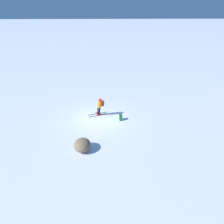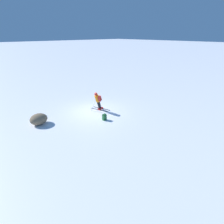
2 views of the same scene
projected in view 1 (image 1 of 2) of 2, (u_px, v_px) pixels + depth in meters
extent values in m
plane|color=white|center=(98.00, 118.00, 18.11)|extent=(300.00, 300.00, 0.00)
cube|color=black|center=(97.00, 114.00, 18.90)|extent=(0.66, 1.68, 0.01)
cube|color=black|center=(99.00, 115.00, 18.60)|extent=(0.66, 1.68, 0.01)
cube|color=#B21919|center=(97.00, 113.00, 18.87)|extent=(0.22, 0.31, 0.12)
cube|color=#B21919|center=(99.00, 115.00, 18.57)|extent=(0.22, 0.31, 0.12)
cylinder|color=black|center=(99.00, 110.00, 18.36)|extent=(0.60, 0.42, 0.86)
cylinder|color=orange|center=(100.00, 104.00, 17.84)|extent=(0.63, 0.50, 0.72)
sphere|color=tan|center=(100.00, 100.00, 17.53)|extent=(0.36, 0.32, 0.30)
sphere|color=#AD231E|center=(100.00, 100.00, 17.51)|extent=(0.41, 0.36, 0.34)
cube|color=#AD231E|center=(103.00, 103.00, 17.91)|extent=(0.46, 0.31, 0.51)
cylinder|color=#B7B7BC|center=(94.00, 108.00, 18.54)|extent=(0.69, 0.79, 1.25)
cylinder|color=#B7B7BC|center=(97.00, 113.00, 17.88)|extent=(0.17, 0.51, 1.08)
cube|color=#236633|center=(121.00, 118.00, 17.74)|extent=(0.32, 0.25, 0.44)
cube|color=#1A4C26|center=(121.00, 115.00, 17.63)|extent=(0.29, 0.22, 0.06)
ellipsoid|color=#7A664C|center=(82.00, 145.00, 13.93)|extent=(1.27, 1.08, 0.82)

